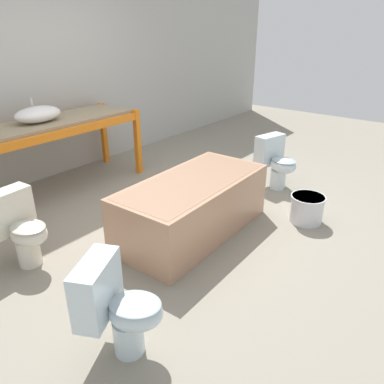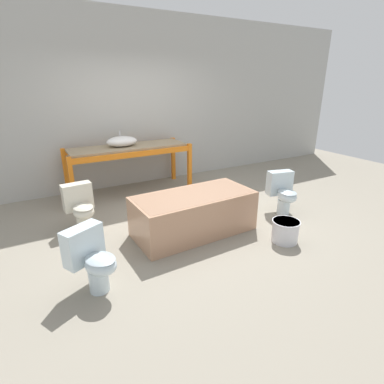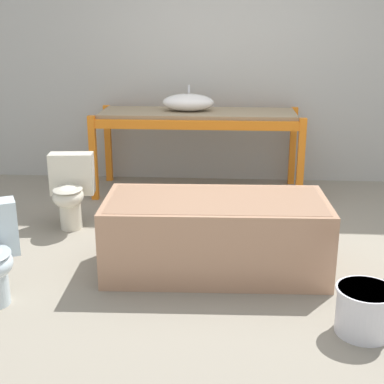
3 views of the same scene
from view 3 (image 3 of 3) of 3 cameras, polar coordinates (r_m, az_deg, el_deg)
The scene contains 7 objects.
ground_plane at distance 4.57m, azimuth 3.21°, elevation -5.35°, with size 12.00×12.00×0.00m, color gray.
warehouse_wall_rear at distance 6.20m, azimuth 3.71°, elevation 15.90°, with size 10.80×0.08×3.20m.
shelving_rack at distance 5.75m, azimuth 0.62°, elevation 7.43°, with size 2.20×0.78×0.88m.
sink_basin at distance 5.74m, azimuth -0.41°, elevation 9.53°, with size 0.55×0.34×0.26m.
bathtub_main at distance 3.96m, azimuth 2.53°, elevation -4.03°, with size 1.65×0.81×0.56m.
toilet_near at distance 4.93m, azimuth -12.85°, elevation 0.36°, with size 0.41×0.52×0.65m.
bucket_white at distance 3.41m, azimuth 17.94°, elevation -11.84°, with size 0.36×0.36×0.29m.
Camera 3 is at (0.02, -4.21, 1.78)m, focal length 50.00 mm.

